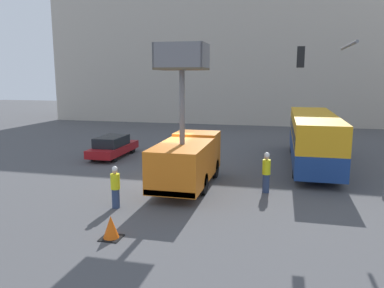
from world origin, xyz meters
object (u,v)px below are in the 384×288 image
Objects in this scene: utility_truck at (187,157)px; parked_car_curbside at (113,146)px; road_worker_directing at (266,172)px; city_bus at (313,135)px; traffic_cone_near_truck at (111,228)px; road_worker_near_truck at (115,187)px; traffic_light_pole at (361,92)px.

parked_car_curbside is (-6.64, 5.70, -0.81)m from utility_truck.
road_worker_directing reaches higher than parked_car_curbside.
utility_truck reaches higher than parked_car_curbside.
utility_truck is at bearing 137.85° from city_bus.
road_worker_directing is at bearing 53.05° from traffic_cone_near_truck.
traffic_cone_near_truck is 0.17× the size of parked_car_curbside.
city_bus is 5.94× the size of road_worker_directing.
road_worker_near_truck is 2.25× the size of traffic_cone_near_truck.
traffic_light_pole is 15.80m from parked_car_curbside.
road_worker_directing reaches higher than road_worker_near_truck.
road_worker_near_truck is at bearing -159.11° from traffic_light_pole.
road_worker_directing is 0.40× the size of parked_car_curbside.
road_worker_near_truck is 0.37× the size of parked_car_curbside.
road_worker_near_truck is 10.30m from parked_car_curbside.
utility_truck is 8.79m from parked_car_curbside.
traffic_light_pole is at bearing -1.00° from road_worker_directing.
city_bus is (6.30, 6.48, 0.29)m from utility_truck.
traffic_cone_near_truck is (-1.02, -6.37, -1.16)m from utility_truck.
road_worker_directing reaches higher than traffic_cone_near_truck.
traffic_light_pole is 11.66m from traffic_cone_near_truck.
road_worker_near_truck is at bearing 142.00° from city_bus.
traffic_cone_near_truck is at bearing -99.11° from utility_truck.
road_worker_near_truck is (-9.76, -3.73, -3.81)m from traffic_light_pole.
utility_truck reaches higher than city_bus.
road_worker_directing is at bearing 0.32° from utility_truck.
utility_truck is at bearing -11.46° from road_worker_near_truck.
traffic_light_pole is 3.93× the size of road_worker_near_truck.
parked_car_curbside is at bearing 95.50° from city_bus.
utility_truck is 3.83m from road_worker_directing.
traffic_cone_near_truck is (1.12, -2.80, -0.50)m from road_worker_near_truck.
city_bus is 1.64× the size of traffic_light_pole.
traffic_light_pole is at bearing -166.12° from city_bus.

